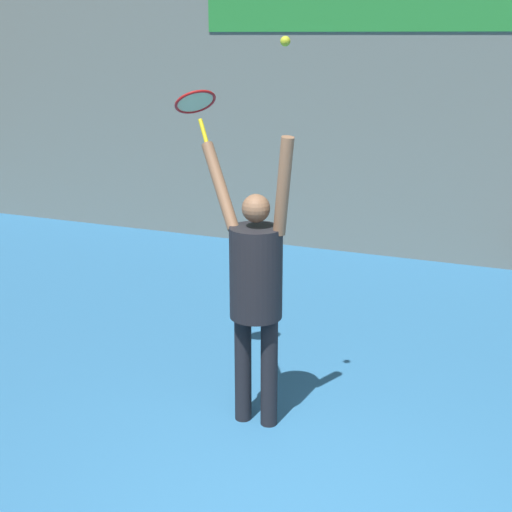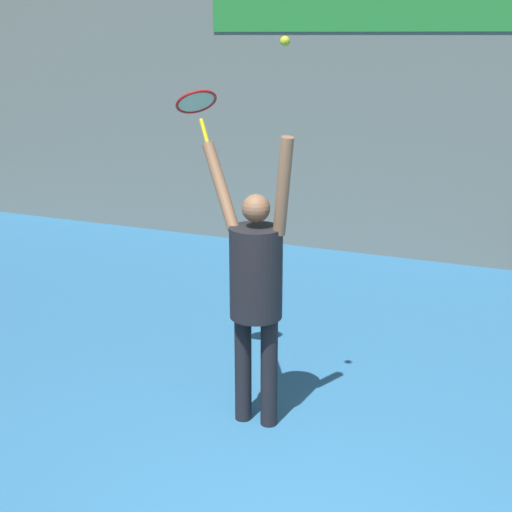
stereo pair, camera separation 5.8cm
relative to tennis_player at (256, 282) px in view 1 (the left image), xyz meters
The scene contains 4 objects.
back_wall 4.99m from the tennis_player, 80.64° to the left, with size 18.00×0.10×5.00m.
tennis_player is the anchor object (origin of this frame).
tennis_racket 1.45m from the tennis_player, 148.66° to the left, with size 0.42×0.43×0.41m.
tennis_ball 1.72m from the tennis_player, 20.43° to the right, with size 0.07×0.07×0.07m.
Camera 1 is at (1.06, -3.15, 2.89)m, focal length 50.00 mm.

